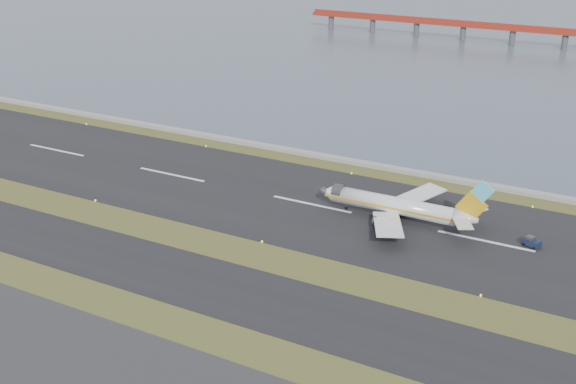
# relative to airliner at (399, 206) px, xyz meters

# --- Properties ---
(ground) EXTENTS (1000.00, 1000.00, 0.00)m
(ground) POSITION_rel_airliner_xyz_m (-20.73, -31.01, -3.46)
(ground) COLOR #324518
(ground) RESTS_ON ground
(taxiway_strip) EXTENTS (1000.00, 18.00, 0.10)m
(taxiway_strip) POSITION_rel_airliner_xyz_m (-20.73, -43.01, -3.41)
(taxiway_strip) COLOR black
(taxiway_strip) RESTS_ON ground
(runway_strip) EXTENTS (1000.00, 45.00, 0.10)m
(runway_strip) POSITION_rel_airliner_xyz_m (-20.73, -1.01, -3.41)
(runway_strip) COLOR black
(runway_strip) RESTS_ON ground
(seawall) EXTENTS (1000.00, 2.50, 1.00)m
(seawall) POSITION_rel_airliner_xyz_m (-20.73, 28.99, -2.96)
(seawall) COLOR gray
(seawall) RESTS_ON ground
(red_pier) EXTENTS (260.00, 5.00, 10.20)m
(red_pier) POSITION_rel_airliner_xyz_m (-0.73, 218.99, 3.82)
(red_pier) COLOR #9E2A1B
(red_pier) RESTS_ON ground
(airliner) EXTENTS (38.52, 32.89, 12.80)m
(airliner) POSITION_rel_airliner_xyz_m (0.00, 0.00, 0.00)
(airliner) COLOR white
(airliner) RESTS_ON ground
(pushback_tug) EXTENTS (3.88, 3.01, 2.19)m
(pushback_tug) POSITION_rel_airliner_xyz_m (28.01, 0.95, -2.40)
(pushback_tug) COLOR #131C34
(pushback_tug) RESTS_ON ground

